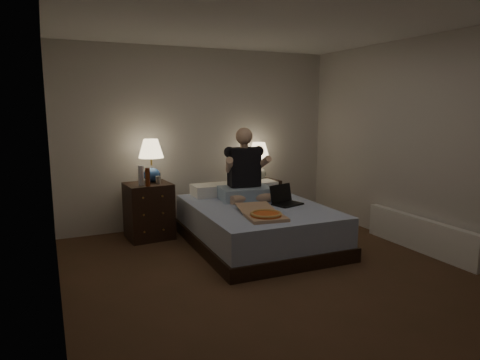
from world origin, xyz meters
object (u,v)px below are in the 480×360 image
water_bottle (141,175)px  person (245,164)px  nightstand_left (149,211)px  beer_bottle_right (257,174)px  bed (257,225)px  lamp_right (259,161)px  soda_can (158,180)px  laptop (288,195)px  lamp_left (151,161)px  nightstand_right (261,200)px  pizza_box (266,215)px  beer_bottle_left (148,177)px  radiator (420,234)px

water_bottle → person: (1.27, -0.37, 0.12)m
nightstand_left → beer_bottle_right: 1.64m
bed → lamp_right: bearing=63.4°
soda_can → person: person is taller
nightstand_left → laptop: (1.51, -0.96, 0.26)m
bed → lamp_right: lamp_right is taller
lamp_left → nightstand_left: bearing=-131.8°
nightstand_right → pizza_box: (-0.76, -1.61, 0.23)m
lamp_right → beer_bottle_right: 0.21m
lamp_right → person: (-0.51, -0.62, 0.07)m
lamp_left → water_bottle: (-0.17, -0.17, -0.15)m
nightstand_left → person: 1.39m
nightstand_left → soda_can: soda_can is taller
lamp_left → pizza_box: size_ratio=0.74×
laptop → pizza_box: (-0.55, -0.48, -0.08)m
pizza_box → beer_bottle_right: bearing=75.3°
nightstand_left → beer_bottle_left: 0.51m
soda_can → pizza_box: size_ratio=0.13×
water_bottle → bed: bearing=-30.5°
lamp_left → pizza_box: bearing=-60.0°
nightstand_right → beer_bottle_right: size_ratio=2.68×
nightstand_left → lamp_right: 1.77m
beer_bottle_right → pizza_box: bearing=-113.2°
bed → beer_bottle_left: 1.47m
lamp_left → beer_bottle_right: 1.55m
soda_can → person: 1.13m
lamp_right → beer_bottle_left: (-1.72, -0.36, -0.06)m
beer_bottle_left → beer_bottle_right: bearing=9.1°
nightstand_left → nightstand_right: size_ratio=1.17×
lamp_left → soda_can: lamp_left is taller
nightstand_left → beer_bottle_right: beer_bottle_right is taller
pizza_box → radiator: pizza_box is taller
nightstand_right → person: person is taller
bed → person: person is taller
lamp_left → radiator: bearing=-35.1°
lamp_right → nightstand_right: bearing=-8.6°
water_bottle → beer_bottle_right: 1.71m
lamp_left → radiator: (2.73, -1.92, -0.80)m
pizza_box → nightstand_right: bearing=73.1°
water_bottle → radiator: bearing=-31.1°
nightstand_left → laptop: 1.81m
bed → person: bearing=89.2°
nightstand_right → lamp_right: bearing=165.5°
water_bottle → laptop: bearing=-28.7°
soda_can → pizza_box: (0.84, -1.36, -0.23)m
lamp_right → soda_can: bearing=-170.9°
beer_bottle_right → pizza_box: beer_bottle_right is taller
bed → laptop: laptop is taller
beer_bottle_left → laptop: size_ratio=0.68×
soda_can → person: bearing=-19.5°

